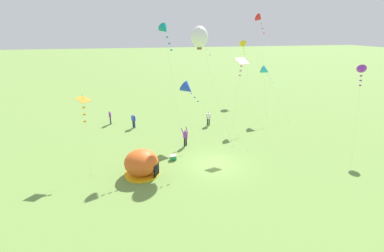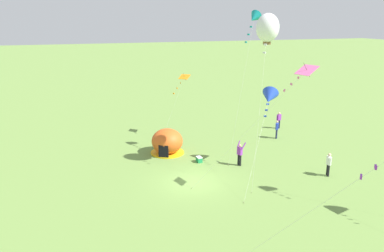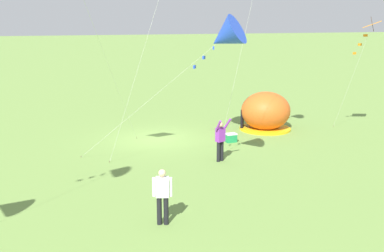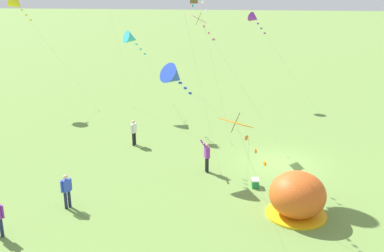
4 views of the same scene
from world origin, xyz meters
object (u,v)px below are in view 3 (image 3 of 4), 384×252
Objects in this scene: kite_orange at (370,29)px; kite_blue at (225,36)px; person_arms_raised at (220,139)px; person_center_field at (162,194)px; popup_tent at (265,112)px; cooler_box at (231,138)px.

kite_blue is at bearing 22.30° from kite_orange.
kite_blue reaches higher than kite_orange.
kite_orange is at bearing -167.69° from person_arms_raised.
kite_blue reaches higher than person_center_field.
popup_tent is 12.75m from person_center_field.
cooler_box is 3.26m from person_arms_raised.
kite_orange reaches higher than person_arms_raised.
person_arms_raised reaches higher than cooler_box.
popup_tent reaches higher than cooler_box.
kite_orange reaches higher than person_center_field.
kite_blue reaches higher than cooler_box.
kite_orange is at bearing -150.43° from person_center_field.
kite_orange reaches higher than popup_tent.
cooler_box is 0.30× the size of person_arms_raised.
person_arms_raised reaches higher than person_center_field.
person_center_field is at bearing 45.60° from kite_blue.
cooler_box is at bearing -115.92° from kite_blue.
person_center_field is 14.97m from kite_orange.
person_arms_raised is at bearing -108.20° from kite_blue.
kite_blue is at bearing 71.80° from person_arms_raised.
popup_tent is at bearing -127.85° from kite_blue.
person_arms_raised is (4.41, 4.58, 0.00)m from popup_tent.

